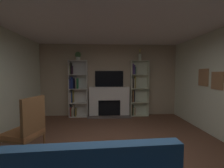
{
  "coord_description": "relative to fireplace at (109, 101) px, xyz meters",
  "views": [
    {
      "loc": [
        -0.22,
        -2.69,
        1.6
      ],
      "look_at": [
        0.0,
        1.31,
        1.33
      ],
      "focal_mm": 25.13,
      "sensor_mm": 36.0,
      "label": 1
    }
  ],
  "objects": [
    {
      "name": "bookshelf_right",
      "position": [
        1.06,
        0.01,
        0.46
      ],
      "size": [
        0.67,
        0.27,
        2.08
      ],
      "color": "silver",
      "rests_on": "ground_plane"
    },
    {
      "name": "potted_plant",
      "position": [
        -1.14,
        -0.04,
        1.68
      ],
      "size": [
        0.21,
        0.21,
        0.31
      ],
      "color": "silver",
      "rests_on": "bookshelf_left"
    },
    {
      "name": "vase_with_flowers",
      "position": [
        1.14,
        -0.04,
        1.65
      ],
      "size": [
        0.11,
        0.11,
        0.43
      ],
      "color": "silver",
      "rests_on": "bookshelf_right"
    },
    {
      "name": "armchair",
      "position": [
        -1.66,
        -2.88,
        -0.01
      ],
      "size": [
        0.71,
        0.71,
        1.17
      ],
      "color": "brown",
      "rests_on": "ground_plane"
    },
    {
      "name": "fireplace",
      "position": [
        0.0,
        0.0,
        0.0
      ],
      "size": [
        1.6,
        0.5,
        1.1
      ],
      "color": "white",
      "rests_on": "ground_plane"
    },
    {
      "name": "ground_plane",
      "position": [
        0.0,
        -3.16,
        -0.57
      ],
      "size": [
        7.83,
        7.83,
        0.0
      ],
      "primitive_type": "plane",
      "color": "brown"
    },
    {
      "name": "wall_back_accent",
      "position": [
        0.0,
        0.14,
        0.77
      ],
      "size": [
        5.26,
        0.06,
        2.69
      ],
      "primitive_type": "cube",
      "color": "tan",
      "rests_on": "ground_plane"
    },
    {
      "name": "tv",
      "position": [
        0.0,
        0.08,
        0.82
      ],
      "size": [
        1.06,
        0.06,
        0.59
      ],
      "primitive_type": "cube",
      "color": "black",
      "rests_on": "fireplace"
    },
    {
      "name": "bookshelf_left",
      "position": [
        -1.22,
        -0.01,
        0.42
      ],
      "size": [
        0.67,
        0.33,
        2.08
      ],
      "color": "silver",
      "rests_on": "ground_plane"
    },
    {
      "name": "ceiling",
      "position": [
        0.0,
        -3.16,
        2.14
      ],
      "size": [
        5.26,
        6.65,
        0.06
      ],
      "primitive_type": "cube",
      "color": "white",
      "rests_on": "wall_back_accent"
    }
  ]
}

